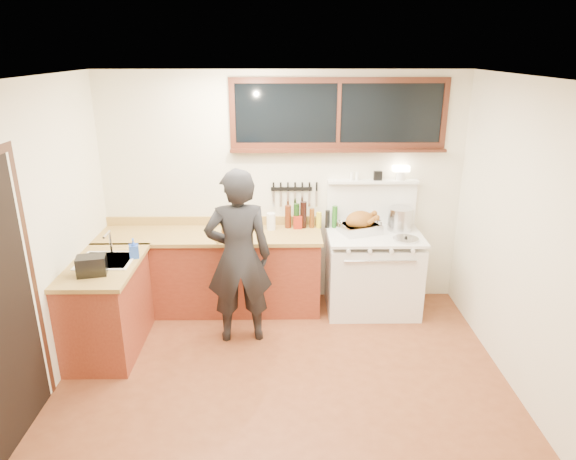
{
  "coord_description": "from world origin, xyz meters",
  "views": [
    {
      "loc": [
        -0.01,
        -3.81,
        2.81
      ],
      "look_at": [
        0.05,
        0.85,
        1.15
      ],
      "focal_mm": 32.0,
      "sensor_mm": 36.0,
      "label": 1
    }
  ],
  "objects_px": {
    "man": "(239,257)",
    "cutting_board": "(231,232)",
    "vintage_stove": "(373,270)",
    "roast_turkey": "(360,224)"
  },
  "relations": [
    {
      "from": "cutting_board",
      "to": "roast_turkey",
      "type": "distance_m",
      "value": 1.4
    },
    {
      "from": "vintage_stove",
      "to": "roast_turkey",
      "type": "height_order",
      "value": "vintage_stove"
    },
    {
      "from": "vintage_stove",
      "to": "man",
      "type": "bearing_deg",
      "value": -157.08
    },
    {
      "from": "roast_turkey",
      "to": "man",
      "type": "bearing_deg",
      "value": -152.81
    },
    {
      "from": "vintage_stove",
      "to": "roast_turkey",
      "type": "relative_size",
      "value": 3.21
    },
    {
      "from": "vintage_stove",
      "to": "cutting_board",
      "type": "bearing_deg",
      "value": -177.12
    },
    {
      "from": "man",
      "to": "cutting_board",
      "type": "xyz_separation_m",
      "value": [
        -0.12,
        0.53,
        0.07
      ]
    },
    {
      "from": "man",
      "to": "cutting_board",
      "type": "distance_m",
      "value": 0.54
    },
    {
      "from": "vintage_stove",
      "to": "man",
      "type": "height_order",
      "value": "man"
    },
    {
      "from": "cutting_board",
      "to": "man",
      "type": "bearing_deg",
      "value": -77.52
    }
  ]
}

